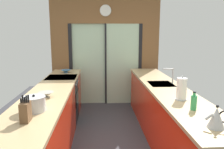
# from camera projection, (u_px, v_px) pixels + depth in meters

# --- Properties ---
(ground_plane) EXTENTS (5.04, 7.60, 0.02)m
(ground_plane) POSITION_uv_depth(u_px,v_px,m) (109.00, 134.00, 3.98)
(ground_plane) COLOR #38383D
(back_wall_unit) EXTENTS (2.64, 0.12, 2.70)m
(back_wall_unit) POSITION_uv_depth(u_px,v_px,m) (106.00, 43.00, 5.46)
(back_wall_unit) COLOR brown
(back_wall_unit) RESTS_ON ground_plane
(left_counter_run) EXTENTS (0.62, 3.80, 0.92)m
(left_counter_run) POSITION_uv_depth(u_px,v_px,m) (51.00, 121.00, 3.38)
(left_counter_run) COLOR red
(left_counter_run) RESTS_ON ground_plane
(right_counter_run) EXTENTS (0.62, 3.80, 0.92)m
(right_counter_run) POSITION_uv_depth(u_px,v_px,m) (165.00, 114.00, 3.65)
(right_counter_run) COLOR red
(right_counter_run) RESTS_ON ground_plane
(sink_faucet) EXTENTS (0.19, 0.02, 0.27)m
(sink_faucet) POSITION_uv_depth(u_px,v_px,m) (171.00, 73.00, 3.79)
(sink_faucet) COLOR #B7BABC
(sink_faucet) RESTS_ON right_counter_run
(oven_range) EXTENTS (0.60, 0.60, 0.92)m
(oven_range) POSITION_uv_depth(u_px,v_px,m) (63.00, 100.00, 4.48)
(oven_range) COLOR black
(oven_range) RESTS_ON ground_plane
(mixing_bowl_near) EXTENTS (0.21, 0.21, 0.07)m
(mixing_bowl_near) POSITION_uv_depth(u_px,v_px,m) (46.00, 94.00, 3.00)
(mixing_bowl_near) COLOR gray
(mixing_bowl_near) RESTS_ON left_counter_run
(mixing_bowl_far) EXTENTS (0.22, 0.22, 0.07)m
(mixing_bowl_far) POSITION_uv_depth(u_px,v_px,m) (66.00, 71.00, 4.85)
(mixing_bowl_far) COLOR teal
(mixing_bowl_far) RESTS_ON left_counter_run
(knife_block) EXTENTS (0.09, 0.14, 0.27)m
(knife_block) POSITION_uv_depth(u_px,v_px,m) (26.00, 112.00, 2.16)
(knife_block) COLOR brown
(knife_block) RESTS_ON left_counter_run
(stock_pot) EXTENTS (0.25, 0.25, 0.19)m
(stock_pot) POSITION_uv_depth(u_px,v_px,m) (34.00, 104.00, 2.45)
(stock_pot) COLOR #B7BABC
(stock_pot) RESTS_ON left_counter_run
(kettle) EXTENTS (0.24, 0.16, 0.22)m
(kettle) POSITION_uv_depth(u_px,v_px,m) (217.00, 118.00, 2.02)
(kettle) COLOR #B7BABC
(kettle) RESTS_ON right_counter_run
(soap_bottle) EXTENTS (0.07, 0.07, 0.21)m
(soap_bottle) POSITION_uv_depth(u_px,v_px,m) (194.00, 102.00, 2.50)
(soap_bottle) COLOR #339E56
(soap_bottle) RESTS_ON right_counter_run
(paper_towel_roll) EXTENTS (0.15, 0.15, 0.32)m
(paper_towel_roll) POSITION_uv_depth(u_px,v_px,m) (182.00, 89.00, 2.87)
(paper_towel_roll) COLOR #B7BABC
(paper_towel_roll) RESTS_ON right_counter_run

